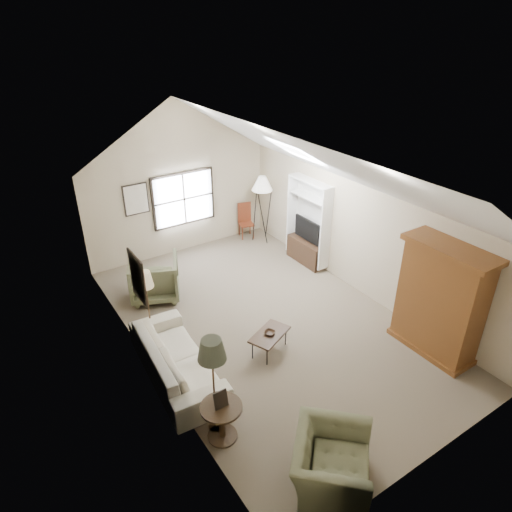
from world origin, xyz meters
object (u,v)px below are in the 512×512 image
armchair_near (331,463)px  coffee_table (269,342)px  sofa (177,359)px  armoire (440,300)px  armchair_far (155,278)px  side_table (222,422)px  side_chair (246,221)px

armchair_near → coffee_table: size_ratio=1.41×
sofa → coffee_table: 1.77m
sofa → coffee_table: (1.73, -0.37, -0.16)m
sofa → armchair_near: bearing=-160.3°
armoire → armchair_far: armoire is taller
side_table → side_chair: size_ratio=0.64×
coffee_table → armchair_near: bearing=-107.8°
sofa → side_chair: 5.76m
coffee_table → side_chair: bearing=62.7°
armoire → armchair_far: bearing=128.8°
side_table → armoire: bearing=-5.1°
armchair_near → sofa: bearing=61.1°
coffee_table → side_chair: (2.31, 4.48, 0.28)m
sofa → side_chair: (4.04, 4.11, 0.13)m
armchair_far → sofa: bearing=99.7°
armchair_far → coffee_table: bearing=133.5°
armchair_far → side_chair: bearing=-131.9°
armoire → side_table: bearing=174.9°
coffee_table → armoire: bearing=-31.4°
armoire → side_table: (-4.38, 0.39, -0.78)m
armchair_near → armchair_far: 5.70m
armchair_far → side_table: (-0.68, -4.22, -0.17)m
armchair_near → side_chair: 7.85m
armoire → armchair_far: size_ratio=2.07×
armchair_far → side_table: size_ratio=1.68×
armchair_near → side_chair: side_chair is taller
side_chair → armchair_far: bearing=-140.8°
armchair_near → side_table: armchair_near is taller
sofa → armchair_far: armchair_far is taller
armchair_near → side_chair: (3.17, 7.18, 0.12)m
armchair_far → side_chair: side_chair is taller
coffee_table → side_chair: 5.05m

